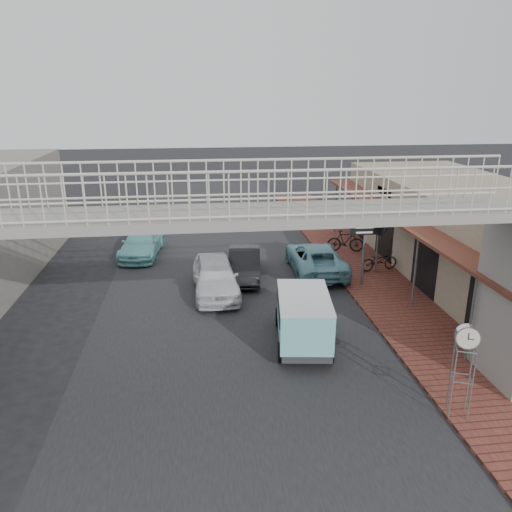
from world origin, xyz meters
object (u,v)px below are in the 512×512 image
object	(u,v)px
dark_sedan	(244,264)
motorcycle_far	(346,241)
angkot_curb	(316,258)
angkot_far	(142,243)
white_hatchback	(215,276)
motorcycle_near	(379,260)
street_clock	(467,341)
angkot_van	(303,312)
arrow_sign	(385,224)

from	to	relation	value
dark_sedan	motorcycle_far	distance (m)	6.25
angkot_curb	angkot_far	world-z (taller)	angkot_curb
white_hatchback	motorcycle_near	xyz separation A→B (m)	(7.62, 1.63, -0.19)
angkot_curb	angkot_far	xyz separation A→B (m)	(-8.20, 3.57, -0.04)
motorcycle_far	street_clock	size ratio (longest dim) A/B	0.75
angkot_curb	street_clock	world-z (taller)	street_clock
dark_sedan	motorcycle_near	xyz separation A→B (m)	(6.24, -0.02, -0.08)
angkot_van	motorcycle_far	xyz separation A→B (m)	(4.23, 9.31, -0.48)
angkot_far	white_hatchback	bearing A→B (deg)	-51.77
white_hatchback	angkot_far	world-z (taller)	white_hatchback
white_hatchback	angkot_far	distance (m)	6.56
motorcycle_near	white_hatchback	bearing A→B (deg)	91.36
white_hatchback	street_clock	xyz separation A→B (m)	(5.80, -9.05, 1.42)
angkot_van	street_clock	size ratio (longest dim) A/B	1.54
motorcycle_far	arrow_sign	world-z (taller)	arrow_sign
angkot_curb	angkot_van	bearing A→B (deg)	74.42
angkot_curb	motorcycle_near	xyz separation A→B (m)	(2.92, -0.34, -0.11)
angkot_van	motorcycle_near	world-z (taller)	angkot_van
motorcycle_near	motorcycle_far	bearing A→B (deg)	3.03
angkot_far	motorcycle_near	distance (m)	11.78
motorcycle_near	motorcycle_far	world-z (taller)	motorcycle_far
angkot_curb	motorcycle_near	world-z (taller)	angkot_curb
dark_sedan	angkot_van	size ratio (longest dim) A/B	1.02
angkot_curb	street_clock	size ratio (longest dim) A/B	1.96
motorcycle_far	street_clock	xyz separation A→B (m)	(-1.09, -13.63, 1.52)
white_hatchback	angkot_curb	size ratio (longest dim) A/B	0.91
angkot_curb	arrow_sign	xyz separation A→B (m)	(2.38, -2.00, 2.08)
motorcycle_near	street_clock	bearing A→B (deg)	159.61
dark_sedan	angkot_van	world-z (taller)	angkot_van
angkot_far	motorcycle_far	size ratio (longest dim) A/B	2.35
angkot_van	street_clock	bearing A→B (deg)	-46.52
street_clock	angkot_curb	bearing A→B (deg)	116.93
arrow_sign	angkot_far	bearing A→B (deg)	153.48
arrow_sign	motorcycle_far	bearing A→B (deg)	93.55
angkot_far	arrow_sign	xyz separation A→B (m)	(10.58, -5.56, 2.12)
dark_sedan	angkot_far	bearing A→B (deg)	147.75
angkot_van	street_clock	xyz separation A→B (m)	(3.13, -4.32, 1.03)
arrow_sign	angkot_curb	bearing A→B (deg)	141.26
white_hatchback	angkot_far	bearing A→B (deg)	120.36
street_clock	motorcycle_far	bearing A→B (deg)	106.64
white_hatchback	arrow_sign	distance (m)	7.36
white_hatchback	motorcycle_far	bearing A→B (deg)	31.70
white_hatchback	arrow_sign	bearing A→B (deg)	-2.08
white_hatchback	dark_sedan	distance (m)	2.15
angkot_far	street_clock	world-z (taller)	street_clock
white_hatchback	angkot_curb	xyz separation A→B (m)	(4.70, 1.97, -0.08)
angkot_curb	arrow_sign	bearing A→B (deg)	141.33
angkot_curb	street_clock	bearing A→B (deg)	96.98
dark_sedan	angkot_far	distance (m)	6.24
angkot_curb	angkot_far	distance (m)	8.94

